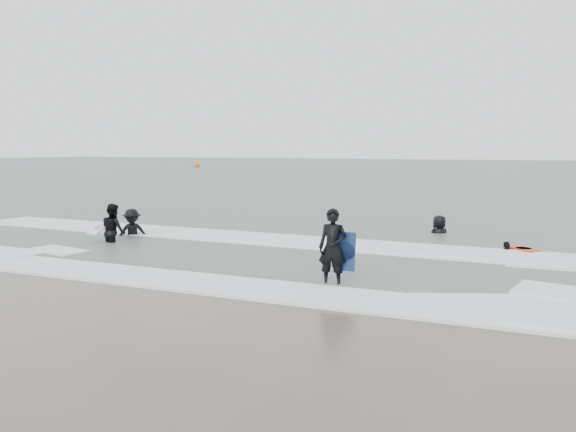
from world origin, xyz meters
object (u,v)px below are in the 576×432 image
at_px(surfer_breaker, 132,237).
at_px(buoy, 197,165).
at_px(surfer_wading, 114,243).
at_px(surfer_centre, 332,286).
at_px(surfer_right_near, 507,252).
at_px(surfer_right_far, 439,234).

xyz_separation_m(surfer_breaker, buoy, (-40.86, 67.10, 0.42)).
distance_m(surfer_wading, buoy, 79.91).
xyz_separation_m(surfer_centre, surfer_breaker, (-9.60, 4.17, 0.00)).
height_order(surfer_right_near, surfer_right_far, surfer_right_far).
bearing_deg(surfer_right_near, buoy, -68.14).
distance_m(surfer_right_far, buoy, 80.33).
relative_size(surfer_breaker, buoy, 1.17).
distance_m(surfer_centre, surfer_breaker, 10.47).
xyz_separation_m(surfer_right_far, buoy, (-51.53, 61.63, 0.42)).
distance_m(surfer_wading, surfer_right_far, 12.43).
bearing_deg(surfer_centre, surfer_right_far, 80.08).
height_order(surfer_breaker, buoy, buoy).
xyz_separation_m(surfer_right_near, surfer_right_far, (-2.65, 2.99, 0.00)).
bearing_deg(buoy, surfer_right_far, -50.10).
distance_m(surfer_right_near, buoy, 84.33).
bearing_deg(surfer_centre, surfer_right_near, 57.20).
bearing_deg(surfer_breaker, surfer_centre, -58.51).
bearing_deg(surfer_wading, surfer_right_near, -136.29).
bearing_deg(surfer_centre, buoy, 121.72).
relative_size(surfer_right_near, surfer_right_far, 0.78).
height_order(surfer_breaker, surfer_right_near, surfer_breaker).
xyz_separation_m(surfer_centre, surfer_right_near, (3.72, 6.66, 0.00)).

